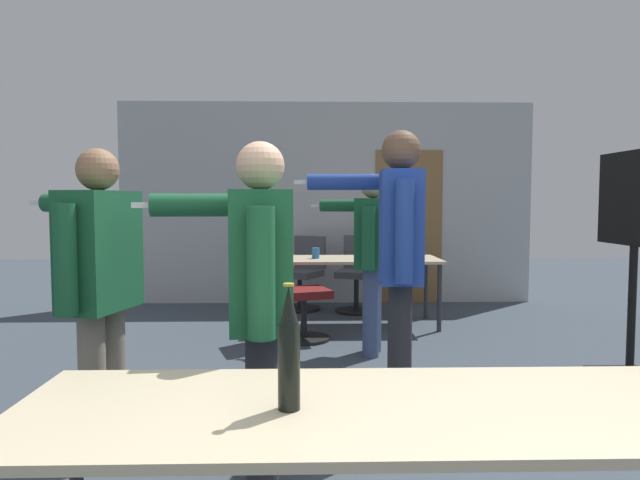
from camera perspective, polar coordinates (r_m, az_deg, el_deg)
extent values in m
cube|color=#B2B5B7|center=(7.68, 0.68, 3.69)|extent=(5.51, 0.10, 2.68)
cube|color=olive|center=(7.76, 8.85, 1.30)|extent=(0.90, 0.02, 2.05)
cube|color=#C6B793|center=(1.84, 6.14, -16.49)|extent=(2.26, 0.77, 0.03)
cylinder|color=#2D2D33|center=(2.42, -23.18, -21.16)|extent=(0.05, 0.05, 0.72)
cube|color=#C6B793|center=(6.28, 3.88, -1.96)|extent=(1.76, 0.78, 0.03)
cylinder|color=#2D2D33|center=(5.98, -3.73, -5.86)|extent=(0.05, 0.05, 0.72)
cylinder|color=#2D2D33|center=(6.14, 11.85, -5.68)|extent=(0.05, 0.05, 0.72)
cylinder|color=#2D2D33|center=(6.63, -3.51, -4.89)|extent=(0.05, 0.05, 0.72)
cylinder|color=#2D2D33|center=(6.78, 10.56, -4.76)|extent=(0.05, 0.05, 0.72)
cube|color=black|center=(5.10, 28.53, -11.99)|extent=(0.44, 0.56, 0.03)
cylinder|color=black|center=(4.99, 28.72, -6.28)|extent=(0.06, 0.06, 1.00)
cube|color=black|center=(4.92, 29.05, 3.69)|extent=(0.04, 1.02, 0.73)
cube|color=black|center=(4.93, 29.28, 3.68)|extent=(0.01, 0.93, 0.64)
cylinder|color=#3D4C75|center=(5.06, 5.10, -7.28)|extent=(0.15, 0.15, 0.78)
cylinder|color=#3D4C75|center=(5.25, 5.35, -6.86)|extent=(0.15, 0.15, 0.78)
cube|color=#195633|center=(5.07, 5.27, 0.70)|extent=(0.37, 0.52, 0.61)
sphere|color=tan|center=(5.06, 5.30, 5.40)|extent=(0.22, 0.22, 0.22)
cylinder|color=#195633|center=(4.78, 4.87, 0.19)|extent=(0.11, 0.11, 0.53)
cylinder|color=#195633|center=(5.39, 2.83, 3.45)|extent=(0.54, 0.23, 0.11)
cube|color=white|center=(5.44, -0.26, 3.46)|extent=(0.13, 0.06, 0.03)
cylinder|color=#28282D|center=(3.57, 8.05, -11.31)|extent=(0.14, 0.14, 0.87)
cylinder|color=#28282D|center=(3.74, 7.81, -10.57)|extent=(0.14, 0.14, 0.87)
cube|color=#23429E|center=(3.54, 8.05, 1.37)|extent=(0.28, 0.46, 0.69)
sphere|color=brown|center=(3.55, 8.12, 8.89)|extent=(0.24, 0.24, 0.24)
cylinder|color=#23429E|center=(3.27, 8.44, 0.87)|extent=(0.11, 0.11, 0.59)
cylinder|color=#23429E|center=(3.80, 3.25, 5.81)|extent=(0.60, 0.15, 0.11)
cube|color=white|center=(3.81, -1.70, 5.81)|extent=(0.12, 0.05, 0.03)
cylinder|color=slate|center=(3.27, -21.79, -13.66)|extent=(0.14, 0.14, 0.80)
cylinder|color=slate|center=(3.42, -19.97, -12.84)|extent=(0.14, 0.14, 0.80)
cube|color=#195633|center=(3.21, -21.17, -0.99)|extent=(0.35, 0.49, 0.63)
sphere|color=#936B4C|center=(3.21, -21.35, 6.58)|extent=(0.22, 0.22, 0.22)
cylinder|color=#195633|center=(2.99, -24.10, -1.83)|extent=(0.11, 0.11, 0.54)
cylinder|color=#195633|center=(3.58, -22.42, 3.45)|extent=(0.55, 0.24, 0.11)
cube|color=white|center=(3.76, -26.19, 3.36)|extent=(0.13, 0.06, 0.03)
cylinder|color=#28282D|center=(2.68, -5.81, -17.42)|extent=(0.15, 0.15, 0.79)
cylinder|color=#28282D|center=(2.87, -5.83, -15.96)|extent=(0.15, 0.15, 0.79)
cube|color=#195633|center=(2.61, -5.93, -1.91)|extent=(0.31, 0.50, 0.63)
sphere|color=#DBAD89|center=(2.60, -5.99, 7.40)|extent=(0.22, 0.22, 0.22)
cylinder|color=#195633|center=(2.32, -5.91, -3.30)|extent=(0.11, 0.11, 0.54)
cylinder|color=#195633|center=(2.90, -11.32, 3.45)|extent=(0.55, 0.16, 0.11)
cube|color=white|center=(2.95, -17.16, 3.35)|extent=(0.12, 0.05, 0.03)
cylinder|color=black|center=(7.13, 3.64, -7.07)|extent=(0.52, 0.52, 0.03)
cylinder|color=black|center=(7.09, 3.65, -5.34)|extent=(0.06, 0.06, 0.41)
cube|color=#4C4C51|center=(7.05, 3.66, -3.39)|extent=(0.58, 0.58, 0.08)
cube|color=#4C4C51|center=(7.28, 4.10, -1.18)|extent=(0.43, 0.19, 0.42)
cylinder|color=black|center=(5.72, -1.62, -9.79)|extent=(0.52, 0.52, 0.03)
cylinder|color=black|center=(5.68, -1.63, -7.68)|extent=(0.06, 0.06, 0.40)
cube|color=maroon|center=(5.63, -1.63, -5.28)|extent=(0.58, 0.58, 0.08)
cube|color=maroon|center=(5.53, -4.21, -2.86)|extent=(0.19, 0.43, 0.42)
cylinder|color=black|center=(7.25, -2.04, -6.87)|extent=(0.52, 0.52, 0.03)
cylinder|color=black|center=(7.22, -2.04, -5.23)|extent=(0.06, 0.06, 0.39)
cube|color=#4C4C51|center=(7.18, -2.05, -3.38)|extent=(0.63, 0.63, 0.08)
cube|color=#4C4C51|center=(7.38, -1.02, -1.23)|extent=(0.41, 0.27, 0.42)
cylinder|color=black|center=(1.75, -3.13, -12.58)|extent=(0.07, 0.07, 0.26)
cone|color=black|center=(1.71, -3.15, -6.54)|extent=(0.06, 0.06, 0.12)
cylinder|color=gold|center=(1.70, -3.16, -4.48)|extent=(0.03, 0.03, 0.01)
cylinder|color=#2866A3|center=(6.24, -0.43, -1.32)|extent=(0.08, 0.08, 0.12)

